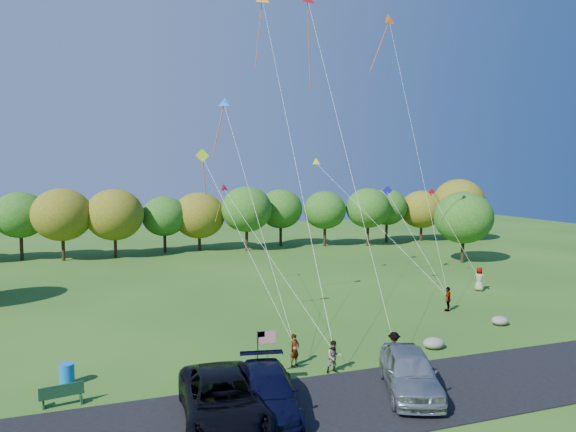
{
  "coord_description": "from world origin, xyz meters",
  "views": [
    {
      "loc": [
        -10.27,
        -22.31,
        9.43
      ],
      "look_at": [
        -0.67,
        6.0,
        6.87
      ],
      "focal_mm": 32.0,
      "sensor_mm": 36.0,
      "label": 1
    }
  ],
  "objects_px": {
    "minivan_dark": "(223,400)",
    "minivan_navy": "(268,393)",
    "trash_barrel": "(67,374)",
    "flyer_b": "(334,357)",
    "flyer_a": "(295,350)",
    "flyer_c": "(394,348)",
    "flyer_d": "(448,299)",
    "flyer_e": "(479,279)",
    "park_bench": "(62,394)",
    "minivan_silver": "(410,371)"
  },
  "relations": [
    {
      "from": "minivan_dark",
      "to": "minivan_navy",
      "type": "relative_size",
      "value": 1.16
    },
    {
      "from": "minivan_dark",
      "to": "minivan_navy",
      "type": "bearing_deg",
      "value": 11.4
    },
    {
      "from": "trash_barrel",
      "to": "minivan_dark",
      "type": "bearing_deg",
      "value": -44.54
    },
    {
      "from": "flyer_b",
      "to": "flyer_a",
      "type": "bearing_deg",
      "value": 140.76
    },
    {
      "from": "flyer_c",
      "to": "minivan_dark",
      "type": "bearing_deg",
      "value": 51.04
    },
    {
      "from": "flyer_d",
      "to": "trash_barrel",
      "type": "xyz_separation_m",
      "value": [
        -23.53,
        -4.9,
        -0.35
      ]
    },
    {
      "from": "trash_barrel",
      "to": "minivan_navy",
      "type": "bearing_deg",
      "value": -35.57
    },
    {
      "from": "flyer_b",
      "to": "flyer_e",
      "type": "relative_size",
      "value": 0.81
    },
    {
      "from": "flyer_a",
      "to": "park_bench",
      "type": "relative_size",
      "value": 0.94
    },
    {
      "from": "flyer_d",
      "to": "park_bench",
      "type": "bearing_deg",
      "value": -26.78
    },
    {
      "from": "minivan_silver",
      "to": "flyer_b",
      "type": "xyz_separation_m",
      "value": [
        -2.14,
        3.12,
        -0.2
      ]
    },
    {
      "from": "flyer_c",
      "to": "park_bench",
      "type": "height_order",
      "value": "flyer_c"
    },
    {
      "from": "flyer_a",
      "to": "trash_barrel",
      "type": "distance_m",
      "value": 10.39
    },
    {
      "from": "flyer_c",
      "to": "flyer_b",
      "type": "bearing_deg",
      "value": 31.62
    },
    {
      "from": "minivan_dark",
      "to": "minivan_silver",
      "type": "xyz_separation_m",
      "value": [
        8.1,
        0.11,
        0.02
      ]
    },
    {
      "from": "flyer_b",
      "to": "trash_barrel",
      "type": "xyz_separation_m",
      "value": [
        -11.8,
        2.52,
        -0.28
      ]
    },
    {
      "from": "minivan_silver",
      "to": "park_bench",
      "type": "bearing_deg",
      "value": -172.85
    },
    {
      "from": "flyer_d",
      "to": "flyer_e",
      "type": "distance_m",
      "value": 7.33
    },
    {
      "from": "minivan_dark",
      "to": "trash_barrel",
      "type": "relative_size",
      "value": 6.57
    },
    {
      "from": "flyer_c",
      "to": "park_bench",
      "type": "relative_size",
      "value": 0.97
    },
    {
      "from": "minivan_navy",
      "to": "minivan_dark",
      "type": "bearing_deg",
      "value": -161.53
    },
    {
      "from": "minivan_navy",
      "to": "flyer_e",
      "type": "bearing_deg",
      "value": 44.05
    },
    {
      "from": "minivan_navy",
      "to": "trash_barrel",
      "type": "distance_m",
      "value": 9.44
    },
    {
      "from": "minivan_dark",
      "to": "park_bench",
      "type": "height_order",
      "value": "minivan_dark"
    },
    {
      "from": "park_bench",
      "to": "flyer_d",
      "type": "bearing_deg",
      "value": 7.04
    },
    {
      "from": "flyer_e",
      "to": "flyer_b",
      "type": "bearing_deg",
      "value": 82.24
    },
    {
      "from": "flyer_c",
      "to": "flyer_d",
      "type": "distance_m",
      "value": 11.3
    },
    {
      "from": "park_bench",
      "to": "trash_barrel",
      "type": "bearing_deg",
      "value": 80.04
    },
    {
      "from": "flyer_c",
      "to": "trash_barrel",
      "type": "relative_size",
      "value": 1.68
    },
    {
      "from": "flyer_a",
      "to": "park_bench",
      "type": "height_order",
      "value": "flyer_a"
    },
    {
      "from": "flyer_c",
      "to": "flyer_e",
      "type": "relative_size",
      "value": 0.86
    },
    {
      "from": "minivan_navy",
      "to": "flyer_d",
      "type": "distance_m",
      "value": 18.96
    },
    {
      "from": "flyer_a",
      "to": "minivan_dark",
      "type": "bearing_deg",
      "value": -160.18
    },
    {
      "from": "flyer_a",
      "to": "flyer_e",
      "type": "height_order",
      "value": "flyer_e"
    },
    {
      "from": "minivan_silver",
      "to": "flyer_d",
      "type": "bearing_deg",
      "value": 68.7
    },
    {
      "from": "flyer_c",
      "to": "flyer_d",
      "type": "height_order",
      "value": "flyer_d"
    },
    {
      "from": "flyer_e",
      "to": "minivan_silver",
      "type": "bearing_deg",
      "value": 92.39
    },
    {
      "from": "minivan_silver",
      "to": "flyer_d",
      "type": "xyz_separation_m",
      "value": [
        9.59,
        10.54,
        -0.13
      ]
    },
    {
      "from": "minivan_silver",
      "to": "flyer_c",
      "type": "xyz_separation_m",
      "value": [
        1.07,
        3.12,
        -0.15
      ]
    },
    {
      "from": "minivan_navy",
      "to": "flyer_a",
      "type": "bearing_deg",
      "value": 69.03
    },
    {
      "from": "flyer_b",
      "to": "flyer_c",
      "type": "xyz_separation_m",
      "value": [
        3.2,
        0.0,
        0.05
      ]
    },
    {
      "from": "flyer_a",
      "to": "flyer_b",
      "type": "distance_m",
      "value": 2.03
    },
    {
      "from": "minivan_silver",
      "to": "flyer_a",
      "type": "height_order",
      "value": "minivan_silver"
    },
    {
      "from": "flyer_e",
      "to": "trash_barrel",
      "type": "distance_m",
      "value": 30.91
    },
    {
      "from": "minivan_navy",
      "to": "flyer_b",
      "type": "distance_m",
      "value": 5.08
    },
    {
      "from": "minivan_navy",
      "to": "flyer_b",
      "type": "height_order",
      "value": "minivan_navy"
    },
    {
      "from": "flyer_c",
      "to": "trash_barrel",
      "type": "bearing_deg",
      "value": 22.08
    },
    {
      "from": "park_bench",
      "to": "minivan_navy",
      "type": "bearing_deg",
      "value": -32.89
    },
    {
      "from": "flyer_b",
      "to": "flyer_e",
      "type": "distance_m",
      "value": 21.21
    },
    {
      "from": "flyer_b",
      "to": "trash_barrel",
      "type": "height_order",
      "value": "flyer_b"
    }
  ]
}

